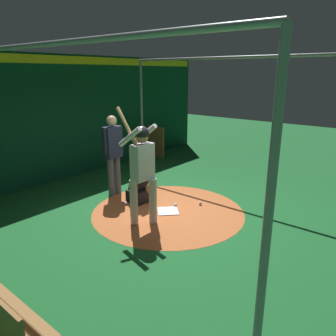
# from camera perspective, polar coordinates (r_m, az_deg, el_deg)

# --- Properties ---
(ground_plane) EXTENTS (27.29, 27.29, 0.00)m
(ground_plane) POSITION_cam_1_polar(r_m,az_deg,el_deg) (6.85, 0.00, -7.64)
(ground_plane) COLOR #195B28
(dirt_circle) EXTENTS (3.16, 3.16, 0.01)m
(dirt_circle) POSITION_cam_1_polar(r_m,az_deg,el_deg) (6.85, 0.00, -7.62)
(dirt_circle) COLOR #B76033
(dirt_circle) RESTS_ON ground
(home_plate) EXTENTS (0.59, 0.59, 0.01)m
(home_plate) POSITION_cam_1_polar(r_m,az_deg,el_deg) (6.84, 0.00, -7.55)
(home_plate) COLOR white
(home_plate) RESTS_ON dirt_circle
(batter) EXTENTS (0.68, 0.49, 2.21)m
(batter) POSITION_cam_1_polar(r_m,az_deg,el_deg) (5.94, -4.60, 0.46)
(batter) COLOR #B3B3B7
(batter) RESTS_ON ground
(catcher) EXTENTS (0.58, 0.40, 0.94)m
(catcher) POSITION_cam_1_polar(r_m,az_deg,el_deg) (7.21, -5.02, -3.31)
(catcher) COLOR black
(catcher) RESTS_ON ground
(umpire) EXTENTS (0.23, 0.49, 1.87)m
(umpire) POSITION_cam_1_polar(r_m,az_deg,el_deg) (7.57, -9.64, 3.00)
(umpire) COLOR #4C4C51
(umpire) RESTS_ON ground
(back_wall) EXTENTS (0.23, 11.29, 3.25)m
(back_wall) POSITION_cam_1_polar(r_m,az_deg,el_deg) (9.12, -18.50, 8.35)
(back_wall) COLOR #0C3D26
(back_wall) RESTS_ON ground
(cage_frame) EXTENTS (6.19, 5.00, 3.17)m
(cage_frame) POSITION_cam_1_polar(r_m,az_deg,el_deg) (6.27, 0.00, 11.36)
(cage_frame) COLOR gray
(cage_frame) RESTS_ON ground
(bat_rack) EXTENTS (1.18, 0.19, 1.05)m
(bat_rack) POSITION_cam_1_polar(r_m,az_deg,el_deg) (11.24, -2.99, 4.63)
(bat_rack) COLOR olive
(bat_rack) RESTS_ON ground
(baseball_0) EXTENTS (0.07, 0.07, 0.07)m
(baseball_0) POSITION_cam_1_polar(r_m,az_deg,el_deg) (7.19, 5.70, -6.16)
(baseball_0) COLOR white
(baseball_0) RESTS_ON dirt_circle
(baseball_1) EXTENTS (0.07, 0.07, 0.07)m
(baseball_1) POSITION_cam_1_polar(r_m,az_deg,el_deg) (7.07, 1.32, -6.47)
(baseball_1) COLOR white
(baseball_1) RESTS_ON dirt_circle
(baseball_2) EXTENTS (0.07, 0.07, 0.07)m
(baseball_2) POSITION_cam_1_polar(r_m,az_deg,el_deg) (7.20, -7.42, -6.16)
(baseball_2) COLOR white
(baseball_2) RESTS_ON dirt_circle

